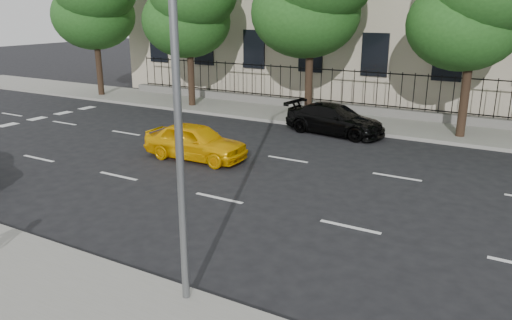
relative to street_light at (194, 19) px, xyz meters
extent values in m
plane|color=black|center=(-2.50, 1.77, -5.15)|extent=(120.00, 120.00, 0.00)
cube|color=gray|center=(-2.50, -2.23, -5.07)|extent=(60.00, 4.00, 0.15)
cube|color=gray|center=(-2.50, 15.77, -5.07)|extent=(60.00, 4.00, 0.15)
cube|color=slate|center=(-2.50, 17.47, -4.80)|extent=(30.00, 0.50, 0.40)
cube|color=black|center=(-2.50, 17.47, -4.50)|extent=(28.80, 0.05, 0.05)
cube|color=black|center=(-2.50, 17.47, -2.90)|extent=(28.80, 0.05, 0.05)
cylinder|color=slate|center=(0.00, -0.53, -1.00)|extent=(0.14, 0.14, 8.00)
cylinder|color=#382619|center=(-18.50, 14.97, -3.42)|extent=(0.36, 0.36, 3.15)
ellipsoid|color=#22521B|center=(-18.90, 15.27, -0.29)|extent=(4.94, 4.94, 4.06)
cylinder|color=#382619|center=(-11.50, 14.97, -3.51)|extent=(0.36, 0.36, 2.97)
ellipsoid|color=#22521B|center=(-11.90, 15.27, -0.52)|extent=(4.75, 4.75, 3.90)
cylinder|color=#382619|center=(-4.50, 14.97, -3.34)|extent=(0.36, 0.36, 3.32)
ellipsoid|color=#22521B|center=(-4.90, 15.27, -0.05)|extent=(5.13, 5.13, 4.21)
cylinder|color=#382619|center=(2.50, 14.97, -3.46)|extent=(0.36, 0.36, 3.08)
ellipsoid|color=#22521B|center=(2.10, 15.27, -0.48)|extent=(4.56, 4.56, 3.74)
imported|color=#FFB906|center=(-5.45, 7.14, -4.49)|extent=(3.94, 1.69, 1.33)
imported|color=black|center=(-2.45, 13.27, -4.50)|extent=(4.69, 2.41, 1.30)
camera|label=1|loc=(5.21, -6.97, 0.18)|focal=35.00mm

